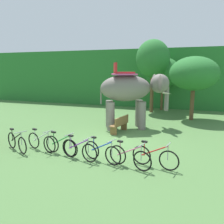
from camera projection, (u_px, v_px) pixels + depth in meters
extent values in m
plane|color=#4C753D|center=(110.00, 143.00, 10.56)|extent=(80.00, 80.00, 0.00)
cube|color=#28702D|center=(155.00, 78.00, 22.89)|extent=(36.00, 6.00, 5.24)
cylinder|color=brown|center=(152.00, 94.00, 18.24)|extent=(0.28, 0.28, 2.91)
ellipsoid|color=#28702D|center=(153.00, 59.00, 17.73)|extent=(2.64, 2.64, 2.96)
cylinder|color=brown|center=(162.00, 98.00, 19.28)|extent=(0.20, 0.20, 1.99)
ellipsoid|color=#28702D|center=(163.00, 73.00, 18.89)|extent=(2.90, 2.90, 2.56)
cylinder|color=brown|center=(192.00, 104.00, 15.43)|extent=(0.27, 0.27, 2.12)
ellipsoid|color=#28702D|center=(194.00, 74.00, 15.05)|extent=(3.23, 3.23, 2.27)
ellipsoid|color=slate|center=(126.00, 88.00, 12.96)|extent=(3.22, 2.50, 1.50)
cylinder|color=slate|center=(139.00, 113.00, 13.71)|extent=(0.44, 0.44, 1.60)
cylinder|color=slate|center=(142.00, 116.00, 12.96)|extent=(0.44, 0.44, 1.60)
cylinder|color=slate|center=(109.00, 114.00, 13.53)|extent=(0.44, 0.44, 1.60)
cylinder|color=slate|center=(111.00, 116.00, 12.77)|extent=(0.44, 0.44, 1.60)
ellipsoid|color=slate|center=(160.00, 84.00, 13.13)|extent=(1.42, 1.37, 1.10)
ellipsoid|color=slate|center=(154.00, 82.00, 13.71)|extent=(0.50, 0.83, 0.96)
ellipsoid|color=slate|center=(161.00, 83.00, 12.50)|extent=(0.50, 0.83, 0.96)
cylinder|color=slate|center=(167.00, 99.00, 13.34)|extent=(0.26, 0.26, 1.40)
cone|color=beige|center=(165.00, 93.00, 13.48)|extent=(0.56, 0.35, 0.21)
cone|color=beige|center=(167.00, 93.00, 13.05)|extent=(0.56, 0.35, 0.21)
cube|color=#BF4C8C|center=(124.00, 74.00, 12.81)|extent=(1.74, 1.76, 0.08)
cube|color=#B22323|center=(124.00, 73.00, 12.79)|extent=(1.38, 1.28, 0.10)
cube|color=#B22323|center=(115.00, 68.00, 12.69)|extent=(0.47, 0.86, 0.56)
cylinder|color=slate|center=(101.00, 96.00, 12.89)|extent=(0.08, 0.08, 0.90)
torus|color=black|center=(12.00, 140.00, 9.85)|extent=(0.67, 0.34, 0.71)
torus|color=black|center=(22.00, 145.00, 9.18)|extent=(0.67, 0.34, 0.71)
cylinder|color=black|center=(16.00, 137.00, 9.48)|extent=(0.90, 0.44, 0.54)
cylinder|color=black|center=(12.00, 135.00, 9.74)|extent=(0.03, 0.03, 0.52)
cube|color=black|center=(12.00, 129.00, 9.69)|extent=(0.22, 0.17, 0.06)
cylinder|color=#9E9EA3|center=(21.00, 139.00, 9.16)|extent=(0.03, 0.03, 0.55)
cylinder|color=#9E9EA3|center=(21.00, 132.00, 9.11)|extent=(0.24, 0.49, 0.03)
torus|color=black|center=(34.00, 140.00, 9.82)|extent=(0.70, 0.23, 0.71)
torus|color=black|center=(49.00, 145.00, 9.28)|extent=(0.70, 0.23, 0.71)
cylinder|color=silver|center=(41.00, 137.00, 9.52)|extent=(0.95, 0.29, 0.54)
cylinder|color=silver|center=(35.00, 135.00, 9.72)|extent=(0.03, 0.03, 0.52)
cube|color=black|center=(35.00, 129.00, 9.67)|extent=(0.22, 0.15, 0.06)
cylinder|color=#9E9EA3|center=(48.00, 138.00, 9.25)|extent=(0.03, 0.03, 0.55)
cylinder|color=#9E9EA3|center=(48.00, 131.00, 9.20)|extent=(0.16, 0.51, 0.03)
torus|color=black|center=(52.00, 144.00, 9.36)|extent=(0.70, 0.20, 0.71)
torus|color=black|center=(71.00, 148.00, 8.85)|extent=(0.70, 0.20, 0.71)
cylinder|color=green|center=(61.00, 140.00, 9.07)|extent=(0.96, 0.26, 0.54)
cylinder|color=green|center=(54.00, 138.00, 9.27)|extent=(0.03, 0.03, 0.52)
cube|color=black|center=(54.00, 132.00, 9.22)|extent=(0.22, 0.14, 0.06)
cylinder|color=#9E9EA3|center=(69.00, 141.00, 8.82)|extent=(0.03, 0.03, 0.55)
cylinder|color=#9E9EA3|center=(69.00, 134.00, 8.77)|extent=(0.15, 0.51, 0.03)
torus|color=black|center=(69.00, 148.00, 8.86)|extent=(0.70, 0.21, 0.71)
torus|color=black|center=(89.00, 153.00, 8.34)|extent=(0.70, 0.21, 0.71)
cylinder|color=purple|center=(78.00, 144.00, 8.57)|extent=(0.95, 0.27, 0.54)
cylinder|color=purple|center=(71.00, 142.00, 8.76)|extent=(0.03, 0.03, 0.52)
cube|color=black|center=(71.00, 136.00, 8.72)|extent=(0.22, 0.14, 0.06)
cylinder|color=#9E9EA3|center=(88.00, 146.00, 8.31)|extent=(0.03, 0.03, 0.55)
cylinder|color=#9E9EA3|center=(88.00, 138.00, 8.26)|extent=(0.15, 0.51, 0.03)
torus|color=black|center=(92.00, 150.00, 8.66)|extent=(0.69, 0.26, 0.71)
torus|color=black|center=(113.00, 156.00, 8.07)|extent=(0.69, 0.26, 0.71)
cylinder|color=blue|center=(101.00, 146.00, 8.33)|extent=(0.94, 0.34, 0.54)
cylinder|color=blue|center=(94.00, 144.00, 8.55)|extent=(0.03, 0.03, 0.52)
cube|color=black|center=(94.00, 137.00, 8.50)|extent=(0.22, 0.16, 0.06)
cylinder|color=#9E9EA3|center=(112.00, 148.00, 8.05)|extent=(0.03, 0.03, 0.55)
cylinder|color=#9E9EA3|center=(112.00, 141.00, 8.00)|extent=(0.19, 0.51, 0.03)
torus|color=black|center=(118.00, 155.00, 8.18)|extent=(0.69, 0.25, 0.71)
torus|color=black|center=(142.00, 161.00, 7.60)|extent=(0.69, 0.25, 0.71)
cylinder|color=pink|center=(129.00, 151.00, 7.86)|extent=(0.94, 0.33, 0.54)
cylinder|color=pink|center=(120.00, 148.00, 8.07)|extent=(0.03, 0.03, 0.52)
cube|color=black|center=(120.00, 141.00, 8.02)|extent=(0.22, 0.15, 0.06)
cylinder|color=#9E9EA3|center=(141.00, 153.00, 7.58)|extent=(0.03, 0.03, 0.55)
cylinder|color=#9E9EA3|center=(141.00, 145.00, 7.53)|extent=(0.18, 0.51, 0.03)
torus|color=black|center=(142.00, 155.00, 8.14)|extent=(0.71, 0.19, 0.71)
torus|color=black|center=(169.00, 161.00, 7.64)|extent=(0.71, 0.19, 0.71)
cylinder|color=red|center=(154.00, 151.00, 7.86)|extent=(0.96, 0.24, 0.54)
cylinder|color=red|center=(144.00, 149.00, 8.04)|extent=(0.03, 0.03, 0.52)
cube|color=black|center=(144.00, 142.00, 7.99)|extent=(0.22, 0.14, 0.06)
cylinder|color=#9E9EA3|center=(168.00, 152.00, 7.61)|extent=(0.03, 0.03, 0.55)
cylinder|color=#9E9EA3|center=(168.00, 145.00, 7.56)|extent=(0.14, 0.52, 0.03)
cube|color=brown|center=(119.00, 124.00, 12.38)|extent=(0.68, 1.55, 0.06)
cube|color=brown|center=(122.00, 120.00, 12.25)|extent=(0.34, 1.48, 0.40)
cube|color=brown|center=(114.00, 131.00, 11.91)|extent=(0.37, 0.15, 0.45)
cube|color=brown|center=(124.00, 126.00, 12.94)|extent=(0.37, 0.15, 0.45)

